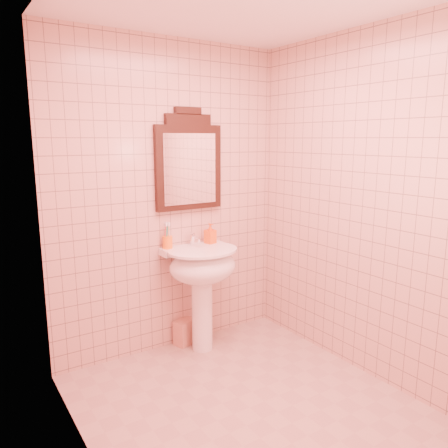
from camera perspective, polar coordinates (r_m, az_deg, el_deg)
floor at (r=3.11m, az=3.35°, el=-22.82°), size 2.20×2.20×0.00m
back_wall at (r=3.55m, az=-7.06°, el=3.20°), size 2.00×0.02×2.50m
pedestal_sink at (r=3.56m, az=-2.86°, el=-6.43°), size 0.58×0.58×0.86m
faucet at (r=3.61m, az=-4.00°, el=-1.96°), size 0.04×0.16×0.11m
mirror at (r=3.58m, az=-4.65°, el=7.94°), size 0.59×0.06×0.82m
toothbrush_cup at (r=3.54m, az=-7.39°, el=-2.34°), size 0.08×0.08×0.19m
soap_dispenser at (r=3.67m, az=-1.82°, el=-1.24°), size 0.09×0.10×0.17m
towel at (r=3.86m, az=-5.14°, el=-13.85°), size 0.20×0.17×0.21m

